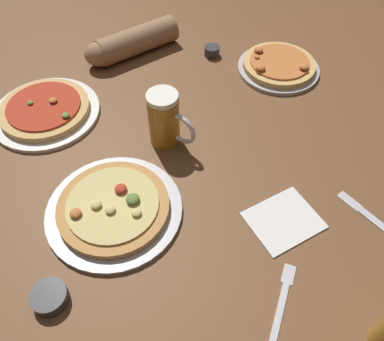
{
  "coord_description": "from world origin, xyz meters",
  "views": [
    {
      "loc": [
        -0.14,
        -0.59,
        0.77
      ],
      "look_at": [
        0.0,
        0.0,
        0.02
      ],
      "focal_mm": 36.0,
      "sensor_mm": 36.0,
      "label": 1
    }
  ],
  "objects_px": {
    "napkin_folded": "(284,220)",
    "knife_right": "(381,225)",
    "ramekin_sauce": "(50,297)",
    "pizza_plate_near": "(114,208)",
    "fork_left": "(281,308)",
    "ramekin_butter": "(212,51)",
    "beer_mug_amber": "(165,120)",
    "pizza_plate_far": "(45,110)",
    "diner_arm": "(129,43)",
    "pizza_plate_side": "(279,66)"
  },
  "relations": [
    {
      "from": "napkin_folded",
      "to": "knife_right",
      "type": "height_order",
      "value": "napkin_folded"
    },
    {
      "from": "ramekin_sauce",
      "to": "napkin_folded",
      "type": "height_order",
      "value": "ramekin_sauce"
    },
    {
      "from": "pizza_plate_near",
      "to": "fork_left",
      "type": "xyz_separation_m",
      "value": [
        0.3,
        -0.31,
        -0.01
      ]
    },
    {
      "from": "ramekin_butter",
      "to": "knife_right",
      "type": "xyz_separation_m",
      "value": [
        0.2,
        -0.74,
        -0.01
      ]
    },
    {
      "from": "knife_right",
      "to": "beer_mug_amber",
      "type": "bearing_deg",
      "value": 138.21
    },
    {
      "from": "pizza_plate_far",
      "to": "ramekin_sauce",
      "type": "distance_m",
      "value": 0.57
    },
    {
      "from": "ramekin_sauce",
      "to": "knife_right",
      "type": "bearing_deg",
      "value": -0.14
    },
    {
      "from": "ramekin_sauce",
      "to": "fork_left",
      "type": "xyz_separation_m",
      "value": [
        0.45,
        -0.13,
        -0.01
      ]
    },
    {
      "from": "fork_left",
      "to": "knife_right",
      "type": "height_order",
      "value": "same"
    },
    {
      "from": "knife_right",
      "to": "diner_arm",
      "type": "xyz_separation_m",
      "value": [
        -0.47,
        0.8,
        0.04
      ]
    },
    {
      "from": "ramekin_butter",
      "to": "diner_arm",
      "type": "relative_size",
      "value": 0.16
    },
    {
      "from": "pizza_plate_near",
      "to": "ramekin_sauce",
      "type": "distance_m",
      "value": 0.24
    },
    {
      "from": "knife_right",
      "to": "ramekin_sauce",
      "type": "bearing_deg",
      "value": 179.86
    },
    {
      "from": "beer_mug_amber",
      "to": "pizza_plate_side",
      "type": "bearing_deg",
      "value": 28.34
    },
    {
      "from": "pizza_plate_near",
      "to": "diner_arm",
      "type": "xyz_separation_m",
      "value": [
        0.12,
        0.62,
        0.03
      ]
    },
    {
      "from": "pizza_plate_side",
      "to": "beer_mug_amber",
      "type": "distance_m",
      "value": 0.47
    },
    {
      "from": "ramekin_sauce",
      "to": "diner_arm",
      "type": "bearing_deg",
      "value": 71.14
    },
    {
      "from": "ramekin_sauce",
      "to": "diner_arm",
      "type": "xyz_separation_m",
      "value": [
        0.27,
        0.8,
        0.03
      ]
    },
    {
      "from": "fork_left",
      "to": "ramekin_sauce",
      "type": "bearing_deg",
      "value": 164.15
    },
    {
      "from": "beer_mug_amber",
      "to": "napkin_folded",
      "type": "xyz_separation_m",
      "value": [
        0.21,
        -0.32,
        -0.07
      ]
    },
    {
      "from": "pizza_plate_near",
      "to": "pizza_plate_side",
      "type": "bearing_deg",
      "value": 36.06
    },
    {
      "from": "pizza_plate_far",
      "to": "fork_left",
      "type": "distance_m",
      "value": 0.83
    },
    {
      "from": "pizza_plate_side",
      "to": "ramekin_sauce",
      "type": "height_order",
      "value": "pizza_plate_side"
    },
    {
      "from": "knife_right",
      "to": "diner_arm",
      "type": "distance_m",
      "value": 0.93
    },
    {
      "from": "pizza_plate_far",
      "to": "knife_right",
      "type": "relative_size",
      "value": 1.39
    },
    {
      "from": "pizza_plate_side",
      "to": "diner_arm",
      "type": "bearing_deg",
      "value": 156.37
    },
    {
      "from": "fork_left",
      "to": "diner_arm",
      "type": "distance_m",
      "value": 0.95
    },
    {
      "from": "pizza_plate_near",
      "to": "napkin_folded",
      "type": "distance_m",
      "value": 0.4
    },
    {
      "from": "pizza_plate_far",
      "to": "beer_mug_amber",
      "type": "relative_size",
      "value": 1.96
    },
    {
      "from": "napkin_folded",
      "to": "fork_left",
      "type": "xyz_separation_m",
      "value": [
        -0.08,
        -0.19,
        -0.0
      ]
    },
    {
      "from": "ramekin_butter",
      "to": "knife_right",
      "type": "distance_m",
      "value": 0.76
    },
    {
      "from": "napkin_folded",
      "to": "fork_left",
      "type": "height_order",
      "value": "napkin_folded"
    },
    {
      "from": "pizza_plate_near",
      "to": "ramekin_butter",
      "type": "height_order",
      "value": "pizza_plate_near"
    },
    {
      "from": "pizza_plate_far",
      "to": "ramekin_sauce",
      "type": "xyz_separation_m",
      "value": [
        0.01,
        -0.57,
        -0.0
      ]
    },
    {
      "from": "pizza_plate_side",
      "to": "ramekin_butter",
      "type": "height_order",
      "value": "pizza_plate_side"
    },
    {
      "from": "pizza_plate_far",
      "to": "pizza_plate_near",
      "type": "bearing_deg",
      "value": -68.02
    },
    {
      "from": "knife_right",
      "to": "pizza_plate_far",
      "type": "bearing_deg",
      "value": 142.81
    },
    {
      "from": "pizza_plate_near",
      "to": "beer_mug_amber",
      "type": "xyz_separation_m",
      "value": [
        0.17,
        0.2,
        0.06
      ]
    },
    {
      "from": "pizza_plate_side",
      "to": "beer_mug_amber",
      "type": "bearing_deg",
      "value": -151.66
    },
    {
      "from": "ramekin_sauce",
      "to": "knife_right",
      "type": "xyz_separation_m",
      "value": [
        0.74,
        -0.0,
        -0.01
      ]
    },
    {
      "from": "ramekin_butter",
      "to": "napkin_folded",
      "type": "relative_size",
      "value": 0.32
    },
    {
      "from": "beer_mug_amber",
      "to": "diner_arm",
      "type": "height_order",
      "value": "beer_mug_amber"
    },
    {
      "from": "pizza_plate_far",
      "to": "ramekin_butter",
      "type": "relative_size",
      "value": 6.09
    },
    {
      "from": "pizza_plate_far",
      "to": "fork_left",
      "type": "relative_size",
      "value": 1.68
    },
    {
      "from": "ramekin_sauce",
      "to": "ramekin_butter",
      "type": "distance_m",
      "value": 0.91
    },
    {
      "from": "pizza_plate_side",
      "to": "fork_left",
      "type": "bearing_deg",
      "value": -111.23
    },
    {
      "from": "beer_mug_amber",
      "to": "pizza_plate_far",
      "type": "bearing_deg",
      "value": 149.95
    },
    {
      "from": "ramekin_butter",
      "to": "pizza_plate_side",
      "type": "bearing_deg",
      "value": -35.01
    },
    {
      "from": "ramekin_butter",
      "to": "diner_arm",
      "type": "xyz_separation_m",
      "value": [
        -0.27,
        0.07,
        0.03
      ]
    },
    {
      "from": "fork_left",
      "to": "diner_arm",
      "type": "xyz_separation_m",
      "value": [
        -0.17,
        0.93,
        0.04
      ]
    }
  ]
}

